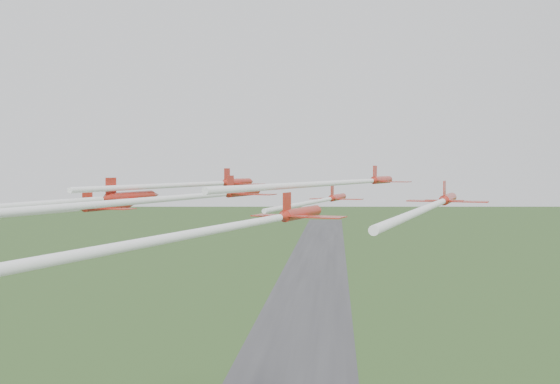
# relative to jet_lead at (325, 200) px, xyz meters

# --- Properties ---
(runway) EXTENTS (38.00, 900.00, 0.04)m
(runway) POSITION_rel_jet_lead_xyz_m (-10.67, 186.79, -54.70)
(runway) COLOR #37373A
(runway) RESTS_ON ground
(jet_lead) EXTENTS (13.94, 43.97, 2.82)m
(jet_lead) POSITION_rel_jet_lead_xyz_m (0.00, 0.00, 0.00)
(jet_lead) COLOR #AF2619
(jet_row2_left) EXTENTS (15.14, 43.65, 2.70)m
(jet_row2_left) POSITION_rel_jet_lead_xyz_m (-15.84, -17.44, 3.06)
(jet_row2_left) COLOR #AF2619
(jet_row2_right) EXTENTS (20.70, 52.93, 2.60)m
(jet_row2_right) POSITION_rel_jet_lead_xyz_m (4.02, -24.93, 3.49)
(jet_row2_right) COLOR #AF2619
(jet_row3_mid) EXTENTS (19.75, 60.43, 2.76)m
(jet_row3_mid) POSITION_rel_jet_lead_xyz_m (-14.55, -38.38, 2.07)
(jet_row3_mid) COLOR #AF2619
(jet_row3_right) EXTENTS (15.75, 44.93, 2.73)m
(jet_row3_right) POSITION_rel_jet_lead_xyz_m (12.28, -38.89, 1.60)
(jet_row3_right) COLOR #AF2619
(jet_row4_left) EXTENTS (15.56, 52.03, 2.79)m
(jet_row4_left) POSITION_rel_jet_lead_xyz_m (-24.06, -47.09, 1.93)
(jet_row4_left) COLOR #AF2619
(jet_row4_right) EXTENTS (19.64, 53.80, 2.67)m
(jet_row4_right) POSITION_rel_jet_lead_xyz_m (-5.55, -56.94, 0.81)
(jet_row4_right) COLOR #AF2619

